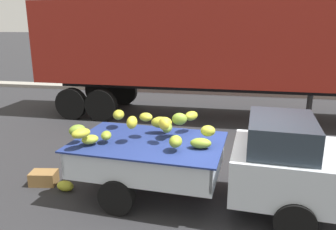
{
  "coord_description": "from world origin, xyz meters",
  "views": [
    {
      "loc": [
        0.02,
        -5.81,
        3.23
      ],
      "look_at": [
        -1.24,
        0.74,
        1.39
      ],
      "focal_mm": 35.83,
      "sensor_mm": 36.0,
      "label": 1
    }
  ],
  "objects_px": {
    "produce_crate": "(44,178)",
    "pickup_truck": "(253,161)",
    "fallen_banana_bunch_near_tailgate": "(65,186)",
    "semi_trailer": "(210,44)"
  },
  "relations": [
    {
      "from": "pickup_truck",
      "to": "semi_trailer",
      "type": "relative_size",
      "value": 0.42
    },
    {
      "from": "produce_crate",
      "to": "pickup_truck",
      "type": "bearing_deg",
      "value": -1.22
    },
    {
      "from": "pickup_truck",
      "to": "produce_crate",
      "type": "distance_m",
      "value": 4.23
    },
    {
      "from": "fallen_banana_bunch_near_tailgate",
      "to": "produce_crate",
      "type": "xyz_separation_m",
      "value": [
        -0.57,
        0.18,
        0.04
      ]
    },
    {
      "from": "pickup_truck",
      "to": "produce_crate",
      "type": "height_order",
      "value": "pickup_truck"
    },
    {
      "from": "semi_trailer",
      "to": "fallen_banana_bunch_near_tailgate",
      "type": "relative_size",
      "value": 33.31
    },
    {
      "from": "semi_trailer",
      "to": "produce_crate",
      "type": "height_order",
      "value": "semi_trailer"
    },
    {
      "from": "pickup_truck",
      "to": "produce_crate",
      "type": "relative_size",
      "value": 9.69
    },
    {
      "from": "fallen_banana_bunch_near_tailgate",
      "to": "produce_crate",
      "type": "distance_m",
      "value": 0.6
    },
    {
      "from": "fallen_banana_bunch_near_tailgate",
      "to": "produce_crate",
      "type": "height_order",
      "value": "produce_crate"
    }
  ]
}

